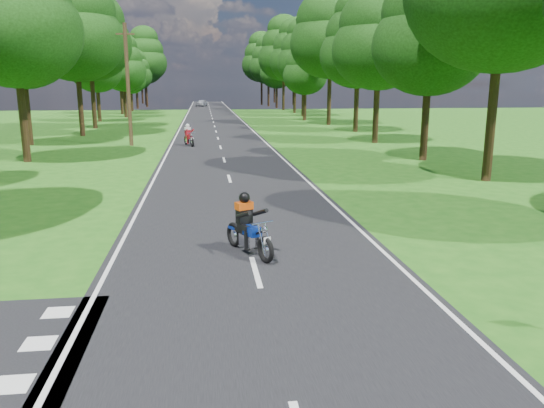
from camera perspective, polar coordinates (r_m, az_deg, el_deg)
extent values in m
plane|color=#1E5613|center=(10.07, -0.64, -11.27)|extent=(160.00, 160.00, 0.00)
cube|color=black|center=(59.29, -6.32, 8.74)|extent=(7.00, 140.00, 0.02)
cube|color=silver|center=(11.91, -1.77, -7.26)|extent=(0.12, 2.00, 0.01)
cube|color=silver|center=(17.65, -3.66, -0.61)|extent=(0.12, 2.00, 0.01)
cube|color=silver|center=(23.52, -4.61, 2.75)|extent=(0.12, 2.00, 0.01)
cube|color=silver|center=(29.44, -5.18, 4.76)|extent=(0.12, 2.00, 0.01)
cube|color=silver|center=(35.39, -5.56, 6.10)|extent=(0.12, 2.00, 0.01)
cube|color=silver|center=(41.35, -5.83, 7.05)|extent=(0.12, 2.00, 0.01)
cube|color=silver|center=(47.33, -6.04, 7.76)|extent=(0.12, 2.00, 0.01)
cube|color=silver|center=(53.31, -6.20, 8.32)|extent=(0.12, 2.00, 0.01)
cube|color=silver|center=(59.29, -6.32, 8.76)|extent=(0.12, 2.00, 0.01)
cube|color=silver|center=(65.27, -6.43, 9.12)|extent=(0.12, 2.00, 0.01)
cube|color=silver|center=(71.26, -6.52, 9.42)|extent=(0.12, 2.00, 0.01)
cube|color=silver|center=(77.25, -6.59, 9.67)|extent=(0.12, 2.00, 0.01)
cube|color=silver|center=(83.25, -6.65, 9.89)|extent=(0.12, 2.00, 0.01)
cube|color=silver|center=(89.24, -6.71, 10.07)|extent=(0.12, 2.00, 0.01)
cube|color=silver|center=(95.23, -6.76, 10.24)|extent=(0.12, 2.00, 0.01)
cube|color=silver|center=(101.23, -6.80, 10.38)|extent=(0.12, 2.00, 0.01)
cube|color=silver|center=(107.22, -6.84, 10.51)|extent=(0.12, 2.00, 0.01)
cube|color=silver|center=(113.22, -6.87, 10.62)|extent=(0.12, 2.00, 0.01)
cube|color=silver|center=(119.21, -6.90, 10.73)|extent=(0.12, 2.00, 0.01)
cube|color=silver|center=(125.21, -6.93, 10.82)|extent=(0.12, 2.00, 0.01)
cube|color=silver|center=(59.32, -9.55, 8.66)|extent=(0.10, 140.00, 0.01)
cube|color=silver|center=(59.44, -3.11, 8.82)|extent=(0.10, 140.00, 0.01)
cube|color=silver|center=(8.59, -26.11, -17.01)|extent=(0.50, 0.50, 0.01)
cube|color=silver|center=(9.59, -23.81, -13.56)|extent=(0.50, 0.50, 0.01)
cube|color=silver|center=(10.64, -22.01, -10.75)|extent=(0.50, 0.50, 0.01)
cylinder|color=black|center=(31.45, -25.13, 7.67)|extent=(0.40, 0.40, 3.91)
ellipsoid|color=black|center=(31.49, -25.98, 16.41)|extent=(6.85, 6.85, 5.82)
cylinder|color=black|center=(40.18, -24.76, 8.47)|extent=(0.40, 0.40, 3.79)
ellipsoid|color=black|center=(40.20, -25.40, 15.11)|extent=(6.64, 6.64, 5.64)
ellipsoid|color=black|center=(40.35, -25.66, 17.72)|extent=(5.69, 5.69, 4.84)
cylinder|color=black|center=(45.83, -19.88, 9.60)|extent=(0.40, 0.40, 4.32)
ellipsoid|color=black|center=(45.91, -20.40, 16.22)|extent=(7.56, 7.56, 6.42)
ellipsoid|color=black|center=(46.12, -20.61, 18.83)|extent=(6.48, 6.48, 5.51)
cylinder|color=black|center=(53.25, -18.62, 10.08)|extent=(0.40, 0.40, 4.40)
ellipsoid|color=black|center=(53.34, -19.05, 15.89)|extent=(7.71, 7.71, 6.55)
ellipsoid|color=black|center=(53.52, -19.23, 18.18)|extent=(6.60, 6.60, 5.61)
cylinder|color=black|center=(63.03, -18.12, 9.88)|extent=(0.40, 0.40, 3.20)
ellipsoid|color=black|center=(63.00, -18.37, 13.46)|extent=(5.60, 5.60, 4.76)
ellipsoid|color=black|center=(63.06, -18.48, 14.87)|extent=(4.80, 4.80, 4.08)
ellipsoid|color=black|center=(63.15, -18.58, 16.28)|extent=(3.60, 3.60, 3.06)
cylinder|color=black|center=(70.01, -15.50, 10.28)|extent=(0.40, 0.40, 3.22)
ellipsoid|color=black|center=(69.98, -15.69, 13.52)|extent=(5.64, 5.64, 4.79)
ellipsoid|color=black|center=(70.03, -15.77, 14.81)|extent=(4.83, 4.83, 4.11)
ellipsoid|color=black|center=(70.12, -15.85, 16.09)|extent=(3.62, 3.62, 3.08)
cylinder|color=black|center=(77.90, -15.86, 10.61)|extent=(0.40, 0.40, 3.61)
ellipsoid|color=black|center=(77.90, -16.06, 13.88)|extent=(6.31, 6.31, 5.37)
ellipsoid|color=black|center=(77.97, -16.14, 15.17)|extent=(5.41, 5.41, 4.60)
ellipsoid|color=black|center=(78.07, -16.23, 16.45)|extent=(4.06, 4.06, 3.45)
cylinder|color=black|center=(85.62, -14.84, 10.51)|extent=(0.40, 0.40, 2.67)
ellipsoid|color=black|center=(85.57, -14.97, 12.70)|extent=(4.67, 4.67, 3.97)
ellipsoid|color=black|center=(85.59, -15.02, 13.57)|extent=(4.00, 4.00, 3.40)
ellipsoid|color=black|center=(85.63, -15.07, 14.44)|extent=(3.00, 3.00, 2.55)
cylinder|color=black|center=(94.73, -14.29, 10.84)|extent=(0.40, 0.40, 3.09)
ellipsoid|color=black|center=(94.70, -14.42, 13.14)|extent=(5.40, 5.40, 4.59)
ellipsoid|color=black|center=(94.73, -14.47, 14.05)|extent=(4.63, 4.63, 3.93)
ellipsoid|color=black|center=(94.79, -14.52, 14.96)|extent=(3.47, 3.47, 2.95)
cylinder|color=black|center=(101.08, -13.33, 11.39)|extent=(0.40, 0.40, 4.48)
ellipsoid|color=black|center=(101.13, -13.50, 14.51)|extent=(7.84, 7.84, 6.66)
ellipsoid|color=black|center=(101.23, -13.56, 15.74)|extent=(6.72, 6.72, 5.71)
ellipsoid|color=black|center=(101.38, -13.63, 16.97)|extent=(5.04, 5.04, 4.28)
cylinder|color=black|center=(110.12, -13.41, 11.37)|extent=(0.40, 0.40, 4.09)
ellipsoid|color=black|center=(110.14, -13.54, 13.99)|extent=(7.16, 7.16, 6.09)
ellipsoid|color=black|center=(110.22, -13.60, 15.03)|extent=(6.14, 6.14, 5.22)
ellipsoid|color=black|center=(110.32, -13.66, 16.06)|extent=(4.61, 4.61, 3.92)
cylinder|color=black|center=(24.61, 22.45, 7.57)|extent=(0.40, 0.40, 4.56)
cylinder|color=black|center=(30.39, 16.11, 7.84)|extent=(0.40, 0.40, 3.49)
ellipsoid|color=black|center=(30.36, 16.63, 15.94)|extent=(6.12, 6.12, 5.20)
ellipsoid|color=black|center=(30.52, 16.84, 19.13)|extent=(5.24, 5.24, 4.46)
cylinder|color=black|center=(38.73, 11.11, 9.20)|extent=(0.40, 0.40, 3.69)
ellipsoid|color=black|center=(38.73, 11.40, 15.92)|extent=(6.46, 6.46, 5.49)
ellipsoid|color=black|center=(38.88, 11.53, 18.57)|extent=(5.54, 5.54, 4.71)
cylinder|color=black|center=(47.49, 9.03, 9.93)|extent=(0.40, 0.40, 3.74)
ellipsoid|color=black|center=(47.50, 9.23, 15.49)|extent=(6.55, 6.55, 5.57)
ellipsoid|color=black|center=(47.62, 9.31, 17.68)|extent=(5.62, 5.62, 4.77)
ellipsoid|color=black|center=(47.82, 9.39, 19.86)|extent=(4.21, 4.21, 3.58)
cylinder|color=black|center=(55.38, 6.16, 10.86)|extent=(0.40, 0.40, 4.64)
ellipsoid|color=black|center=(55.49, 6.31, 16.77)|extent=(8.12, 8.12, 6.91)
ellipsoid|color=black|center=(55.70, 6.37, 19.09)|extent=(6.96, 6.96, 5.92)
cylinder|color=black|center=(62.21, 3.53, 10.31)|extent=(0.40, 0.40, 2.91)
ellipsoid|color=black|center=(62.16, 3.57, 13.61)|extent=(5.09, 5.09, 4.33)
ellipsoid|color=black|center=(62.20, 3.59, 14.92)|extent=(4.36, 4.36, 3.71)
ellipsoid|color=black|center=(62.27, 3.61, 16.22)|extent=(3.27, 3.27, 2.78)
cylinder|color=black|center=(69.76, 3.37, 10.98)|extent=(0.40, 0.40, 3.88)
ellipsoid|color=black|center=(69.77, 3.42, 14.90)|extent=(6.78, 6.78, 5.77)
ellipsoid|color=black|center=(69.87, 3.44, 16.45)|extent=(5.81, 5.81, 4.94)
ellipsoid|color=black|center=(70.02, 3.46, 17.99)|extent=(4.36, 4.36, 3.71)
cylinder|color=black|center=(78.15, 2.45, 11.29)|extent=(0.40, 0.40, 4.18)
ellipsoid|color=black|center=(78.19, 2.49, 15.06)|extent=(7.31, 7.31, 6.21)
ellipsoid|color=black|center=(78.29, 2.50, 16.55)|extent=(6.27, 6.27, 5.33)
ellipsoid|color=black|center=(78.45, 2.52, 18.04)|extent=(4.70, 4.70, 4.00)
cylinder|color=black|center=(86.94, 1.24, 11.60)|extent=(0.40, 0.40, 4.63)
ellipsoid|color=black|center=(87.01, 1.26, 15.36)|extent=(8.11, 8.11, 6.89)
ellipsoid|color=black|center=(87.14, 1.27, 16.84)|extent=(6.95, 6.95, 5.91)
ellipsoid|color=black|center=(87.33, 1.28, 18.32)|extent=(5.21, 5.21, 4.43)
cylinder|color=black|center=(94.15, 0.50, 11.30)|extent=(0.40, 0.40, 3.36)
ellipsoid|color=black|center=(94.14, 0.51, 13.82)|extent=(5.88, 5.88, 5.00)
ellipsoid|color=black|center=(94.18, 0.51, 14.82)|extent=(5.04, 5.04, 4.29)
ellipsoid|color=black|center=(94.25, 0.51, 15.82)|extent=(3.78, 3.78, 3.21)
cylinder|color=black|center=(101.24, -0.38, 11.61)|extent=(0.40, 0.40, 4.09)
ellipsoid|color=black|center=(101.26, -0.38, 14.46)|extent=(7.15, 7.15, 6.08)
ellipsoid|color=black|center=(101.34, -0.38, 15.59)|extent=(6.13, 6.13, 5.21)
ellipsoid|color=black|center=(101.46, -0.39, 16.71)|extent=(4.60, 4.60, 3.91)
cylinder|color=black|center=(108.89, -1.12, 11.80)|extent=(0.40, 0.40, 4.48)
ellipsoid|color=black|center=(108.94, -1.14, 14.70)|extent=(7.84, 7.84, 6.66)
ellipsoid|color=black|center=(109.03, -1.14, 15.85)|extent=(6.72, 6.72, 5.71)
ellipsoid|color=black|center=(109.17, -1.15, 16.99)|extent=(5.04, 5.04, 4.28)
cylinder|color=black|center=(119.86, -13.76, 11.38)|extent=(0.40, 0.40, 3.84)
ellipsoid|color=black|center=(119.87, -13.89, 13.64)|extent=(6.72, 6.72, 5.71)
ellipsoid|color=black|center=(119.92, -13.94, 14.53)|extent=(5.76, 5.76, 4.90)
ellipsoid|color=black|center=(120.00, -13.98, 15.42)|extent=(4.32, 4.32, 3.67)
cylinder|color=black|center=(122.22, 0.27, 11.83)|extent=(0.40, 0.40, 4.16)
ellipsoid|color=black|center=(122.24, 0.27, 14.23)|extent=(7.28, 7.28, 6.19)
ellipsoid|color=black|center=(122.31, 0.27, 15.18)|extent=(6.24, 6.24, 5.30)
ellipsoid|color=black|center=(122.41, 0.27, 16.13)|extent=(4.68, 4.68, 3.98)
cylinder|color=black|center=(105.23, -15.75, 11.04)|extent=(0.40, 0.40, 3.52)
ellipsoid|color=black|center=(105.22, -15.90, 13.39)|extent=(6.16, 6.16, 5.24)
ellipsoid|color=black|center=(105.27, -15.95, 14.32)|extent=(5.28, 5.28, 4.49)
ellipsoid|color=black|center=(105.34, -16.01, 15.25)|extent=(3.96, 3.96, 3.37)
cylinder|color=black|center=(108.67, 2.33, 11.79)|extent=(0.40, 0.40, 4.48)
ellipsoid|color=black|center=(108.71, 2.35, 14.69)|extent=(7.84, 7.84, 6.66)
ellipsoid|color=black|center=(108.81, 2.36, 15.84)|extent=(6.72, 6.72, 5.71)
ellipsoid|color=black|center=(108.95, 2.37, 16.99)|extent=(5.04, 5.04, 4.28)
cylinder|color=#382616|center=(37.47, -15.22, 12.19)|extent=(0.26, 0.26, 8.00)
cube|color=#382616|center=(37.60, -15.53, 17.21)|extent=(1.20, 0.10, 0.10)
imported|color=#BABDC2|center=(101.95, -7.55, 10.73)|extent=(2.55, 3.98, 1.26)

